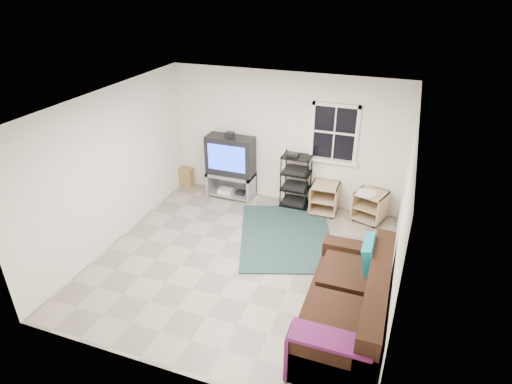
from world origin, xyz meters
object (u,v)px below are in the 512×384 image
at_px(tv_unit, 231,162).
at_px(side_table_left, 325,197).
at_px(sofa, 349,306).
at_px(av_rack, 296,184).
at_px(side_table_right, 371,203).

height_order(tv_unit, side_table_left, tv_unit).
bearing_deg(side_table_left, sofa, -72.73).
xyz_separation_m(av_rack, side_table_left, (0.59, -0.02, -0.17)).
distance_m(tv_unit, side_table_left, 2.00).
relative_size(tv_unit, side_table_right, 2.13).
height_order(tv_unit, side_table_right, tv_unit).
bearing_deg(tv_unit, side_table_left, 0.60).
height_order(tv_unit, sofa, tv_unit).
relative_size(side_table_left, sofa, 0.27).
bearing_deg(sofa, av_rack, 116.97).
xyz_separation_m(tv_unit, side_table_left, (1.95, 0.02, -0.45)).
xyz_separation_m(side_table_left, side_table_right, (0.87, -0.01, 0.02)).
distance_m(side_table_left, side_table_right, 0.87).
relative_size(side_table_left, side_table_right, 0.90).
distance_m(av_rack, sofa, 3.33).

